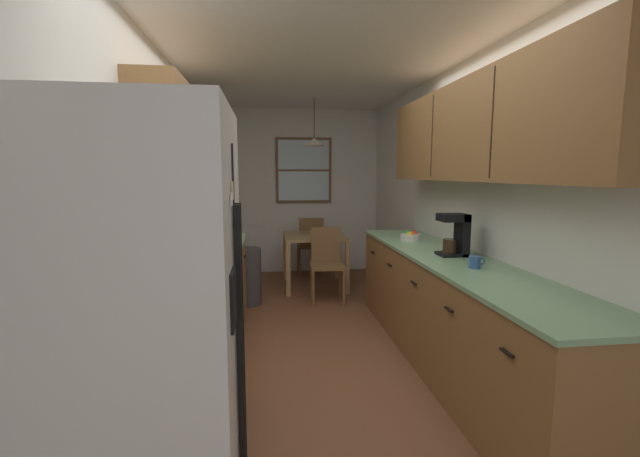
# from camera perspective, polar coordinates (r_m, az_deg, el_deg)

# --- Properties ---
(ground_plane) EXTENTS (12.00, 12.00, 0.00)m
(ground_plane) POSITION_cam_1_polar(r_m,az_deg,el_deg) (4.25, -0.72, -13.95)
(ground_plane) COLOR brown
(wall_left) EXTENTS (0.10, 9.00, 2.55)m
(wall_left) POSITION_cam_1_polar(r_m,az_deg,el_deg) (4.04, -20.17, 3.08)
(wall_left) COLOR white
(wall_left) RESTS_ON ground
(wall_right) EXTENTS (0.10, 9.00, 2.55)m
(wall_right) POSITION_cam_1_polar(r_m,az_deg,el_deg) (4.33, 17.33, 3.47)
(wall_right) COLOR white
(wall_right) RESTS_ON ground
(wall_back) EXTENTS (4.40, 0.10, 2.55)m
(wall_back) POSITION_cam_1_polar(r_m,az_deg,el_deg) (6.60, -3.38, 5.09)
(wall_back) COLOR white
(wall_back) RESTS_ON ground
(ceiling_slab) EXTENTS (4.40, 9.00, 0.08)m
(ceiling_slab) POSITION_cam_1_polar(r_m,az_deg,el_deg) (4.09, -0.79, 22.19)
(ceiling_slab) COLOR white
(refrigerator) EXTENTS (0.74, 0.74, 1.82)m
(refrigerator) POSITION_cam_1_polar(r_m,az_deg,el_deg) (1.87, -22.67, -13.26)
(refrigerator) COLOR white
(refrigerator) RESTS_ON ground
(stove_range) EXTENTS (0.66, 0.65, 1.10)m
(stove_range) POSITION_cam_1_polar(r_m,az_deg,el_deg) (2.69, -19.12, -16.67)
(stove_range) COLOR black
(stove_range) RESTS_ON ground
(microwave_over_range) EXTENTS (0.39, 0.61, 0.32)m
(microwave_over_range) POSITION_cam_1_polar(r_m,az_deg,el_deg) (2.49, -22.87, 8.88)
(microwave_over_range) COLOR white
(counter_left) EXTENTS (0.64, 1.91, 0.90)m
(counter_left) POSITION_cam_1_polar(r_m,az_deg,el_deg) (3.89, -15.31, -9.27)
(counter_left) COLOR brown
(counter_left) RESTS_ON ground
(upper_cabinets_left) EXTENTS (0.33, 1.99, 0.69)m
(upper_cabinets_left) POSITION_cam_1_polar(r_m,az_deg,el_deg) (3.71, -18.37, 11.61)
(upper_cabinets_left) COLOR brown
(counter_right) EXTENTS (0.64, 3.27, 0.90)m
(counter_right) POSITION_cam_1_polar(r_m,az_deg,el_deg) (3.57, 17.38, -10.85)
(counter_right) COLOR brown
(counter_right) RESTS_ON ground
(upper_cabinets_right) EXTENTS (0.33, 2.95, 0.76)m
(upper_cabinets_right) POSITION_cam_1_polar(r_m,az_deg,el_deg) (3.43, 20.88, 12.42)
(upper_cabinets_right) COLOR brown
(dining_table) EXTENTS (0.82, 0.88, 0.73)m
(dining_table) POSITION_cam_1_polar(r_m,az_deg,el_deg) (5.69, -0.78, -2.02)
(dining_table) COLOR #A87F51
(dining_table) RESTS_ON ground
(dining_chair_near) EXTENTS (0.42, 0.42, 0.90)m
(dining_chair_near) POSITION_cam_1_polar(r_m,az_deg,el_deg) (5.09, 0.92, -4.44)
(dining_chair_near) COLOR brown
(dining_chair_near) RESTS_ON ground
(dining_chair_far) EXTENTS (0.41, 0.41, 0.90)m
(dining_chair_far) POSITION_cam_1_polar(r_m,az_deg,el_deg) (6.35, -1.27, -2.03)
(dining_chair_far) COLOR brown
(dining_chair_far) RESTS_ON ground
(pendant_light) EXTENTS (0.26, 0.26, 0.62)m
(pendant_light) POSITION_cam_1_polar(r_m,az_deg,el_deg) (5.63, -0.81, 11.84)
(pendant_light) COLOR black
(back_window) EXTENTS (0.87, 0.05, 1.01)m
(back_window) POSITION_cam_1_polar(r_m,az_deg,el_deg) (6.53, -2.26, 8.00)
(back_window) COLOR brown
(trash_bin) EXTENTS (0.33, 0.33, 0.68)m
(trash_bin) POSITION_cam_1_polar(r_m,az_deg,el_deg) (5.07, -9.96, -6.49)
(trash_bin) COLOR #3F3F42
(trash_bin) RESTS_ON ground
(storage_canister) EXTENTS (0.11, 0.11, 0.17)m
(storage_canister) POSITION_cam_1_polar(r_m,az_deg,el_deg) (3.07, -17.50, -3.51)
(storage_canister) COLOR #D84C19
(storage_canister) RESTS_ON counter_left
(dish_towel) EXTENTS (0.02, 0.16, 0.24)m
(dish_towel) POSITION_cam_1_polar(r_m,az_deg,el_deg) (2.78, -11.03, -14.94)
(dish_towel) COLOR white
(coffee_maker) EXTENTS (0.22, 0.18, 0.34)m
(coffee_maker) POSITION_cam_1_polar(r_m,az_deg,el_deg) (3.51, 18.24, -0.70)
(coffee_maker) COLOR black
(coffee_maker) RESTS_ON counter_right
(mug_by_coffeemaker) EXTENTS (0.12, 0.08, 0.09)m
(mug_by_coffeemaker) POSITION_cam_1_polar(r_m,az_deg,el_deg) (3.11, 20.53, -4.35)
(mug_by_coffeemaker) COLOR #335999
(mug_by_coffeemaker) RESTS_ON counter_right
(fruit_bowl) EXTENTS (0.21, 0.21, 0.09)m
(fruit_bowl) POSITION_cam_1_polar(r_m,az_deg,el_deg) (4.23, 12.34, -1.05)
(fruit_bowl) COLOR silver
(fruit_bowl) RESTS_ON counter_right
(table_serving_bowl) EXTENTS (0.18, 0.18, 0.06)m
(table_serving_bowl) POSITION_cam_1_polar(r_m,az_deg,el_deg) (5.62, -0.45, -0.64)
(table_serving_bowl) COLOR #E0D14C
(table_serving_bowl) RESTS_ON dining_table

